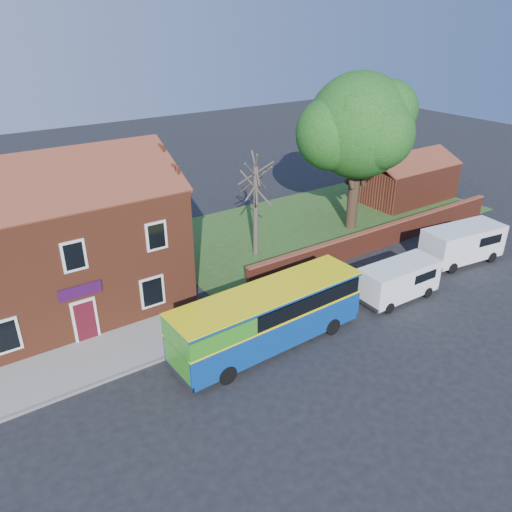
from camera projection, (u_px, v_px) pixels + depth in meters
ground at (296, 370)px, 22.41m from camera, size 120.00×120.00×0.00m
pavement at (100, 357)px, 23.13m from camera, size 18.00×3.50×0.12m
kerb at (113, 378)px, 21.82m from camera, size 18.00×0.15×0.14m
grass_strip at (324, 220)px, 38.64m from camera, size 26.00×12.00×0.04m
shop_building at (55, 249)px, 25.92m from camera, size 12.30×8.13×10.50m
boundary_wall at (383, 236)px, 33.83m from camera, size 22.00×0.38×1.60m
outbuilding at (405, 180)px, 42.49m from camera, size 8.20×5.06×4.17m
bus at (263, 317)px, 23.20m from camera, size 9.85×2.82×2.98m
van_near at (398, 279)px, 27.58m from camera, size 4.81×2.09×2.09m
van_far at (463, 242)px, 31.68m from camera, size 5.60×2.83×2.36m
large_tree at (358, 129)px, 34.36m from camera, size 9.12×7.21×11.12m
bare_tree at (256, 207)px, 31.73m from camera, size 2.45×2.91×6.52m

